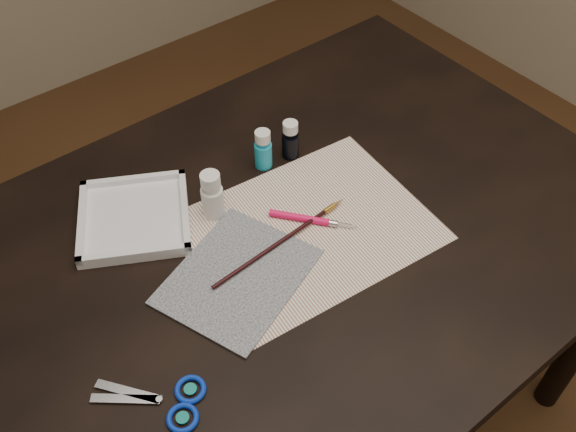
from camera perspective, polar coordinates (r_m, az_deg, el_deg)
ground at (r=1.81m, az=0.00°, el=-17.54°), size 3.50×3.50×0.02m
table at (r=1.47m, az=0.00°, el=-11.23°), size 1.30×0.90×0.75m
paper at (r=1.17m, az=1.72°, el=-1.11°), size 0.47×0.37×0.00m
canvas at (r=1.10m, az=-4.50°, el=-5.37°), size 0.30×0.28×0.00m
paint_bottle_white at (r=1.17m, az=-6.76°, el=1.87°), size 0.05×0.05×0.10m
paint_bottle_cyan at (r=1.26m, az=-2.23°, el=5.96°), size 0.04×0.04×0.09m
paint_bottle_navy at (r=1.28m, az=0.21°, el=6.82°), size 0.04×0.04×0.08m
paintbrush at (r=1.14m, az=-0.52°, el=-2.19°), size 0.31×0.03×0.01m
craft_knife at (r=1.18m, az=2.28°, el=-0.36°), size 0.11×0.14×0.01m
scissors at (r=1.00m, az=-12.41°, el=-15.88°), size 0.20×0.19×0.01m
palette_tray at (r=1.21m, az=-13.51°, el=-0.07°), size 0.27×0.27×0.02m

